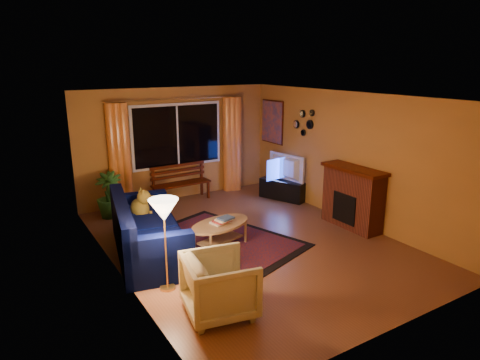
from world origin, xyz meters
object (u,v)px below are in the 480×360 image
floor_lamp (166,246)px  sofa (148,228)px  tv_console (283,190)px  coffee_table (220,235)px  bench (182,192)px  armchair (220,283)px

floor_lamp → sofa: bearing=81.7°
floor_lamp → tv_console: (3.78, 2.37, -0.42)m
sofa → coffee_table: size_ratio=1.98×
bench → armchair: 4.60m
floor_lamp → coffee_table: 1.62m
armchair → floor_lamp: floor_lamp is taller
coffee_table → sofa: bearing=163.5°
bench → tv_console: bearing=-30.1°
bench → floor_lamp: size_ratio=1.03×
bench → floor_lamp: floor_lamp is taller
sofa → armchair: sofa is taller
bench → sofa: (-1.59, -2.27, 0.26)m
sofa → floor_lamp: (-0.17, -1.18, 0.18)m
floor_lamp → armchair: bearing=-70.0°
sofa → armchair: size_ratio=2.71×
armchair → floor_lamp: 0.99m
floor_lamp → coffee_table: floor_lamp is taller
bench → tv_console: 2.29m
armchair → floor_lamp: bearing=31.2°
sofa → coffee_table: bearing=-5.1°
armchair → tv_console: bearing=-35.2°
armchair → tv_console: size_ratio=0.79×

